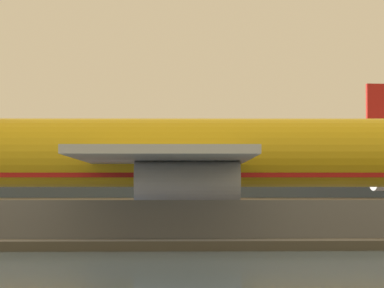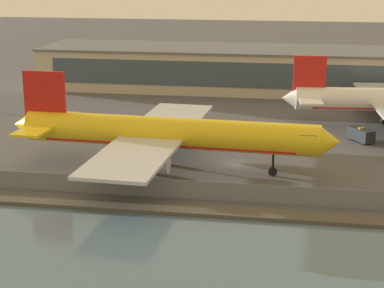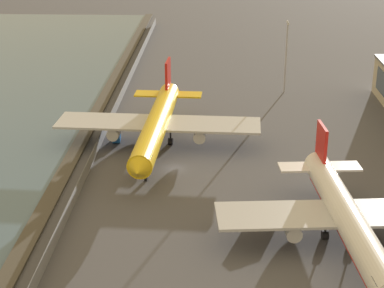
# 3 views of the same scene
# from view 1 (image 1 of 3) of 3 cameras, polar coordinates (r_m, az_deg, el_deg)

# --- Properties ---
(ground_plane) EXTENTS (500.00, 500.00, 0.00)m
(ground_plane) POSITION_cam_1_polar(r_m,az_deg,el_deg) (79.38, 7.27, -4.58)
(ground_plane) COLOR #4C4C51
(cargo_jet_yellow) EXTENTS (49.44, 42.51, 14.07)m
(cargo_jet_yellow) POSITION_cam_1_polar(r_m,az_deg,el_deg) (74.22, -0.15, -0.60)
(cargo_jet_yellow) COLOR yellow
(cargo_jet_yellow) RESTS_ON ground
(baggage_tug) EXTENTS (3.30, 1.82, 1.80)m
(baggage_tug) POSITION_cam_1_polar(r_m,az_deg,el_deg) (65.06, -2.70, -4.35)
(baggage_tug) COLOR #19519E
(baggage_tug) RESTS_ON ground
(terminal_building) EXTENTS (109.88, 21.33, 9.98)m
(terminal_building) POSITION_cam_1_polar(r_m,az_deg,el_deg) (138.74, 3.62, -1.63)
(terminal_building) COLOR #BCB299
(terminal_building) RESTS_ON ground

